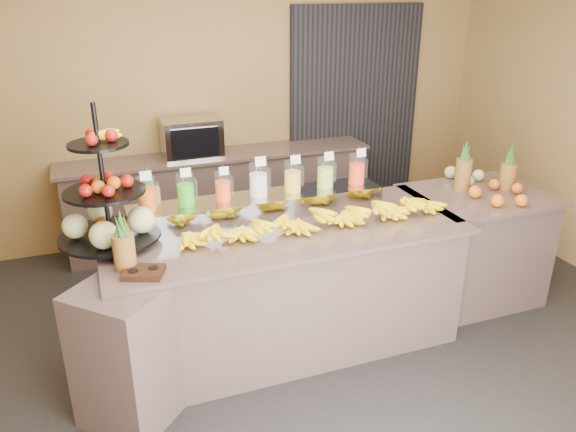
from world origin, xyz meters
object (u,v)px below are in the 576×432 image
banana_heap (318,214)px  oven_warmer (191,138)px  condiment_caddy (144,272)px  pitcher_tray (259,206)px  right_fruit_pile (491,184)px  fruit_stand (114,209)px

banana_heap → oven_warmer: size_ratio=3.63×
banana_heap → condiment_caddy: bearing=-165.6°
pitcher_tray → right_fruit_pile: 1.88m
condiment_caddy → oven_warmer: oven_warmer is taller
pitcher_tray → condiment_caddy: pitcher_tray is taller
banana_heap → pitcher_tray: bearing=136.6°
pitcher_tray → banana_heap: bearing=-43.4°
condiment_caddy → right_fruit_pile: size_ratio=0.46×
banana_heap → fruit_stand: bearing=171.4°
banana_heap → fruit_stand: fruit_stand is taller
right_fruit_pile → oven_warmer: size_ratio=0.89×
fruit_stand → oven_warmer: fruit_stand is taller
pitcher_tray → oven_warmer: bearing=95.1°
fruit_stand → right_fruit_pile: bearing=-14.6°
banana_heap → condiment_caddy: banana_heap is taller
pitcher_tray → fruit_stand: size_ratio=2.02×
pitcher_tray → right_fruit_pile: size_ratio=3.75×
condiment_caddy → fruit_stand: bearing=100.9°
pitcher_tray → right_fruit_pile: bearing=-6.7°
fruit_stand → oven_warmer: (0.85, 1.78, -0.05)m
pitcher_tray → banana_heap: 0.45m
banana_heap → oven_warmer: (-0.48, 1.98, 0.10)m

